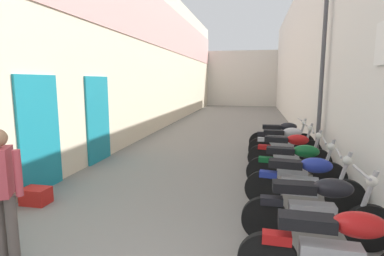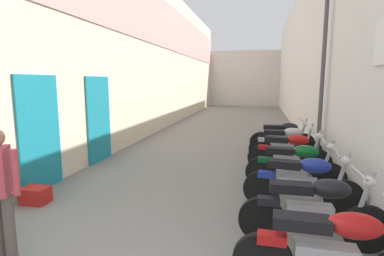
# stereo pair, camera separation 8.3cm
# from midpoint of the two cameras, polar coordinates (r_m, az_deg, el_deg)

# --- Properties ---
(ground_plane) EXTENTS (40.46, 40.46, 0.00)m
(ground_plane) POSITION_cam_midpoint_polar(r_m,az_deg,el_deg) (12.02, 6.56, -1.25)
(ground_plane) COLOR slate
(building_left) EXTENTS (0.45, 24.46, 6.27)m
(building_left) POSITION_cam_midpoint_polar(r_m,az_deg,el_deg) (14.39, -4.92, 13.06)
(building_left) COLOR beige
(building_left) RESTS_ON ground
(building_right) EXTENTS (0.45, 24.46, 6.09)m
(building_right) POSITION_cam_midpoint_polar(r_m,az_deg,el_deg) (13.94, 20.56, 12.20)
(building_right) COLOR silver
(building_right) RESTS_ON ground
(building_far_end) EXTENTS (8.72, 2.00, 4.59)m
(building_far_end) POSITION_cam_midpoint_polar(r_m,az_deg,el_deg) (27.04, 9.92, 9.10)
(building_far_end) COLOR beige
(building_far_end) RESTS_ON ground
(motorcycle_nearest) EXTENTS (1.85, 0.58, 1.04)m
(motorcycle_nearest) POSITION_cam_midpoint_polar(r_m,az_deg,el_deg) (3.36, 25.53, -20.17)
(motorcycle_nearest) COLOR black
(motorcycle_nearest) RESTS_ON ground
(motorcycle_second) EXTENTS (1.85, 0.58, 1.04)m
(motorcycle_second) POSITION_cam_midpoint_polar(r_m,az_deg,el_deg) (4.23, 22.45, -13.87)
(motorcycle_second) COLOR black
(motorcycle_second) RESTS_ON ground
(motorcycle_third) EXTENTS (1.84, 0.58, 1.04)m
(motorcycle_third) POSITION_cam_midpoint_polar(r_m,az_deg,el_deg) (5.22, 20.39, -9.42)
(motorcycle_third) COLOR black
(motorcycle_third) RESTS_ON ground
(motorcycle_fourth) EXTENTS (1.85, 0.58, 1.04)m
(motorcycle_fourth) POSITION_cam_midpoint_polar(r_m,az_deg,el_deg) (6.15, 19.13, -6.61)
(motorcycle_fourth) COLOR black
(motorcycle_fourth) RESTS_ON ground
(motorcycle_fifth) EXTENTS (1.84, 0.58, 1.04)m
(motorcycle_fifth) POSITION_cam_midpoint_polar(r_m,az_deg,el_deg) (7.26, 18.07, -4.23)
(motorcycle_fifth) COLOR black
(motorcycle_fifth) RESTS_ON ground
(motorcycle_sixth) EXTENTS (1.85, 0.58, 1.04)m
(motorcycle_sixth) POSITION_cam_midpoint_polar(r_m,az_deg,el_deg) (8.25, 17.38, -2.67)
(motorcycle_sixth) COLOR black
(motorcycle_sixth) RESTS_ON ground
(motorcycle_seventh) EXTENTS (1.85, 0.58, 1.04)m
(motorcycle_seventh) POSITION_cam_midpoint_polar(r_m,az_deg,el_deg) (9.19, 16.86, -1.51)
(motorcycle_seventh) COLOR black
(motorcycle_seventh) RESTS_ON ground
(pedestrian_by_doorway) EXTENTS (0.52, 0.39, 1.57)m
(pedestrian_by_doorway) POSITION_cam_midpoint_polar(r_m,az_deg,el_deg) (4.06, -31.87, -9.25)
(pedestrian_by_doorway) COLOR #564C47
(pedestrian_by_doorway) RESTS_ON ground
(plastic_crate) EXTENTS (0.44, 0.32, 0.28)m
(plastic_crate) POSITION_cam_midpoint_polar(r_m,az_deg,el_deg) (5.98, -26.94, -11.17)
(plastic_crate) COLOR red
(plastic_crate) RESTS_ON ground
(street_lamp) EXTENTS (0.79, 0.18, 5.14)m
(street_lamp) POSITION_cam_midpoint_polar(r_m,az_deg,el_deg) (8.22, 23.28, 14.32)
(street_lamp) COLOR #47474C
(street_lamp) RESTS_ON ground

